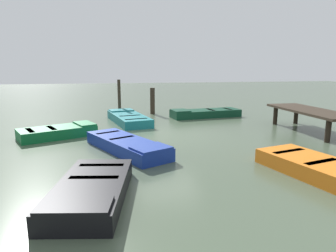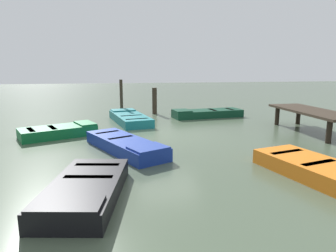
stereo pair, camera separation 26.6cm
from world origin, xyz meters
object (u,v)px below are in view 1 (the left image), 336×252
at_px(rowboat_orange, 332,172).
at_px(mooring_piling_mid_left, 119,98).
at_px(rowboat_teal, 128,118).
at_px(rowboat_dark_green, 205,113).
at_px(rowboat_green, 58,132).
at_px(rowboat_black, 92,190).
at_px(rowboat_blue, 127,145).
at_px(dock_segment, 311,113).
at_px(mooring_piling_far_left, 152,101).

distance_m(rowboat_orange, mooring_piling_mid_left, 12.18).
distance_m(rowboat_teal, rowboat_dark_green, 4.38).
distance_m(rowboat_teal, rowboat_green, 3.97).
relative_size(rowboat_dark_green, rowboat_black, 1.23).
distance_m(rowboat_orange, rowboat_green, 9.60).
xyz_separation_m(rowboat_teal, rowboat_orange, (8.88, 4.33, -0.00)).
relative_size(rowboat_blue, rowboat_green, 1.25).
bearing_deg(rowboat_green, rowboat_teal, 17.79).
bearing_deg(rowboat_teal, rowboat_dark_green, -90.00).
bearing_deg(dock_segment, rowboat_orange, -31.06).
bearing_deg(rowboat_black, mooring_piling_far_left, 175.77).
bearing_deg(mooring_piling_far_left, rowboat_orange, 13.36).
xyz_separation_m(rowboat_black, mooring_piling_mid_left, (-11.15, 1.07, 0.80)).
height_order(dock_segment, rowboat_orange, dock_segment).
height_order(rowboat_dark_green, rowboat_black, same).
bearing_deg(dock_segment, rowboat_blue, -78.74).
distance_m(rowboat_dark_green, rowboat_black, 11.21).
relative_size(rowboat_teal, rowboat_green, 1.27).
xyz_separation_m(rowboat_orange, rowboat_green, (-6.24, -7.29, 0.00)).
bearing_deg(rowboat_blue, rowboat_dark_green, 116.34).
relative_size(rowboat_green, mooring_piling_far_left, 2.04).
bearing_deg(mooring_piling_mid_left, rowboat_green, -27.93).
bearing_deg(rowboat_blue, rowboat_orange, 26.76).
distance_m(rowboat_orange, rowboat_black, 5.72).
xyz_separation_m(dock_segment, mooring_piling_far_left, (-6.27, -5.88, -0.06)).
distance_m(dock_segment, rowboat_teal, 8.38).
distance_m(dock_segment, mooring_piling_far_left, 8.60).
height_order(rowboat_black, mooring_piling_far_left, mooring_piling_far_left).
relative_size(rowboat_blue, mooring_piling_mid_left, 1.92).
distance_m(rowboat_blue, rowboat_orange, 6.00).
relative_size(rowboat_blue, rowboat_teal, 0.98).
xyz_separation_m(rowboat_blue, mooring_piling_far_left, (-7.79, 2.04, 0.55)).
bearing_deg(rowboat_black, dock_segment, 130.43).
xyz_separation_m(rowboat_blue, mooring_piling_mid_left, (-7.57, 0.10, 0.80)).
bearing_deg(dock_segment, rowboat_dark_green, -144.62).
bearing_deg(rowboat_blue, mooring_piling_mid_left, 153.47).
bearing_deg(rowboat_teal, rowboat_black, 159.87).
relative_size(rowboat_black, mooring_piling_far_left, 2.10).
bearing_deg(rowboat_orange, dock_segment, 135.10).
height_order(rowboat_teal, rowboat_green, same).
height_order(rowboat_teal, mooring_piling_mid_left, mooring_piling_mid_left).
distance_m(mooring_piling_far_left, mooring_piling_mid_left, 1.97).
bearing_deg(dock_segment, rowboat_black, -59.76).
relative_size(rowboat_orange, rowboat_green, 1.30).
relative_size(dock_segment, rowboat_teal, 1.14).
bearing_deg(rowboat_dark_green, rowboat_green, 18.69).
bearing_deg(rowboat_green, mooring_piling_mid_left, 38.25).
height_order(rowboat_blue, mooring_piling_mid_left, mooring_piling_mid_left).
xyz_separation_m(rowboat_teal, mooring_piling_mid_left, (-2.34, -0.33, 0.80)).
relative_size(rowboat_blue, rowboat_dark_green, 0.98).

